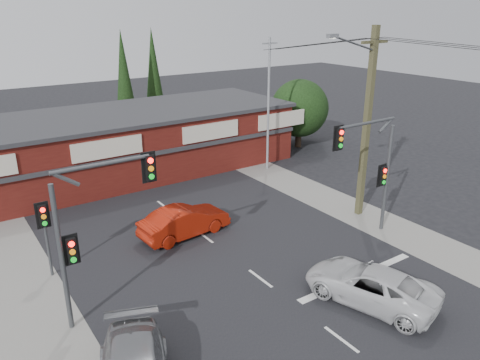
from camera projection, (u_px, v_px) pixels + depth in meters
ground at (271, 287)px, 19.22m from camera, size 120.00×120.00×0.00m
road_strip at (209, 240)px, 23.09m from camera, size 14.00×70.00×0.01m
verge_left at (25, 296)px, 18.59m from camera, size 3.00×70.00×0.02m
verge_right at (332, 202)px, 27.59m from camera, size 3.00×70.00×0.02m
stop_line at (357, 277)px, 19.91m from camera, size 6.50×0.35×0.01m
white_suv at (370, 285)px, 18.07m from camera, size 3.79×5.63×1.43m
red_sedan at (185, 221)px, 23.32m from camera, size 4.76×2.04×1.53m
lane_dashes at (230, 256)px, 21.59m from camera, size 0.12×43.73×0.01m
shop_building at (103, 146)px, 31.10m from camera, size 27.30×8.40×4.22m
tree_cluster at (298, 111)px, 37.95m from camera, size 5.90×5.10×5.50m
conifer_near at (124, 77)px, 37.75m from camera, size 1.80×1.80×9.25m
conifer_far at (154, 71)px, 41.15m from camera, size 1.80×1.80×9.25m
traffic_mast_left at (89, 221)px, 16.01m from camera, size 3.77×0.27×5.97m
traffic_mast_right at (374, 160)px, 22.26m from camera, size 3.96×0.27×5.97m
pedestal_signal at (44, 224)px, 19.23m from camera, size 0.55×0.27×3.38m
utility_pole at (366, 119)px, 24.09m from camera, size 4.38×0.59×10.00m
steel_pole at (268, 103)px, 31.64m from camera, size 1.20×0.16×9.00m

